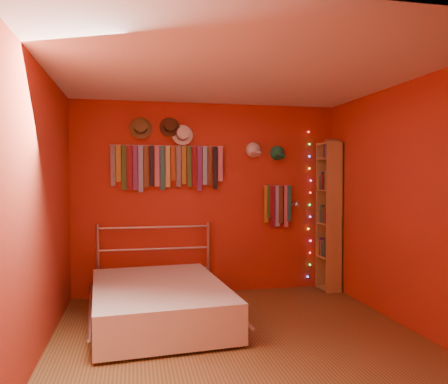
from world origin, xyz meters
TOP-DOWN VIEW (x-y plane):
  - ground at (0.00, 0.00)m, footprint 3.50×3.50m
  - back_wall at (0.00, 1.75)m, footprint 3.50×0.02m
  - right_wall at (1.75, 0.00)m, footprint 0.02×3.50m
  - left_wall at (-1.75, 0.00)m, footprint 0.02×3.50m
  - ceiling at (0.00, 0.00)m, footprint 3.50×3.50m
  - tie_rack at (-0.54, 1.68)m, footprint 1.45×0.03m
  - small_tie_rack at (0.94, 1.68)m, footprint 0.40×0.03m
  - fedora_olive at (-0.88, 1.66)m, footprint 0.28×0.15m
  - fedora_brown at (-0.51, 1.66)m, footprint 0.26×0.14m
  - fedora_white at (-0.35, 1.66)m, footprint 0.27×0.15m
  - cap_white at (0.60, 1.70)m, footprint 0.19×0.24m
  - cap_green at (0.93, 1.70)m, footprint 0.19×0.24m
  - fairy_lights at (1.41, 1.71)m, footprint 0.06×0.02m
  - reading_lamp at (1.14, 1.54)m, footprint 0.06×0.28m
  - bookshelf at (1.66, 1.53)m, footprint 0.25×0.34m
  - bed at (-0.71, 0.66)m, footprint 1.57×2.00m

SIDE VIEW (x-z plane):
  - ground at x=0.00m, z-range 0.00..0.00m
  - bed at x=-0.71m, z-range -0.25..0.69m
  - bookshelf at x=1.66m, z-range 0.02..2.02m
  - fairy_lights at x=1.41m, z-range 0.14..2.16m
  - small_tie_rack at x=0.94m, z-range 0.87..1.45m
  - reading_lamp at x=1.14m, z-range 1.13..1.21m
  - back_wall at x=0.00m, z-range 0.00..2.50m
  - right_wall at x=1.75m, z-range 0.00..2.50m
  - left_wall at x=-1.75m, z-range 0.00..2.50m
  - tie_rack at x=-0.54m, z-range 1.38..1.98m
  - cap_green at x=0.93m, z-range 1.76..1.95m
  - cap_white at x=0.60m, z-range 1.80..1.99m
  - fedora_white at x=-0.35m, z-range 1.95..2.22m
  - fedora_olive at x=-0.88m, z-range 2.02..2.29m
  - fedora_brown at x=-0.51m, z-range 2.05..2.30m
  - ceiling at x=0.00m, z-range 2.49..2.51m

